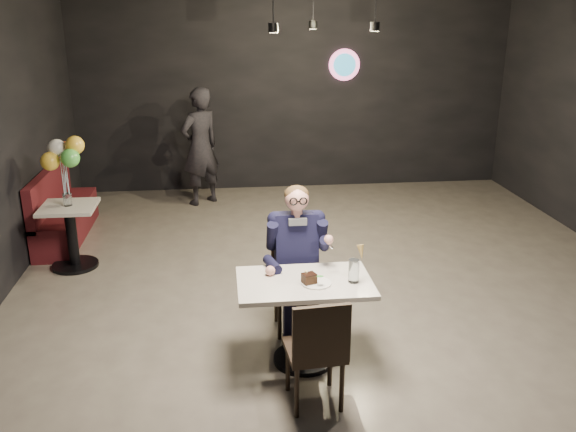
{
  "coord_description": "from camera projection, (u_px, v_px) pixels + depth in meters",
  "views": [
    {
      "loc": [
        -1.21,
        -5.37,
        2.86
      ],
      "look_at": [
        -0.64,
        -0.27,
        1.11
      ],
      "focal_mm": 38.0,
      "sensor_mm": 36.0,
      "label": 1
    }
  ],
  "objects": [
    {
      "name": "floor",
      "position": [
        348.0,
        309.0,
        6.1
      ],
      "size": [
        9.0,
        9.0,
        0.0
      ],
      "primitive_type": "plane",
      "color": "slate",
      "rests_on": "ground"
    },
    {
      "name": "wall_sign",
      "position": [
        344.0,
        65.0,
        9.74
      ],
      "size": [
        0.5,
        0.06,
        0.5
      ],
      "primitive_type": null,
      "color": "pink",
      "rests_on": "floor"
    },
    {
      "name": "pendant_lights",
      "position": [
        321.0,
        6.0,
        7.05
      ],
      "size": [
        1.4,
        1.2,
        0.36
      ],
      "primitive_type": "cube",
      "color": "black",
      "rests_on": "floor"
    },
    {
      "name": "main_table",
      "position": [
        304.0,
        321.0,
        5.1
      ],
      "size": [
        1.1,
        0.7,
        0.75
      ],
      "primitive_type": "cube",
      "color": "silver",
      "rests_on": "floor"
    },
    {
      "name": "chair_far",
      "position": [
        296.0,
        284.0,
        5.59
      ],
      "size": [
        0.42,
        0.46,
        0.92
      ],
      "primitive_type": "cube",
      "color": "black",
      "rests_on": "floor"
    },
    {
      "name": "chair_near",
      "position": [
        314.0,
        348.0,
        4.54
      ],
      "size": [
        0.46,
        0.49,
        0.92
      ],
      "primitive_type": "cube",
      "rotation": [
        0.0,
        0.0,
        0.08
      ],
      "color": "black",
      "rests_on": "floor"
    },
    {
      "name": "seated_man",
      "position": [
        296.0,
        258.0,
        5.5
      ],
      "size": [
        0.6,
        0.8,
        1.44
      ],
      "primitive_type": "cube",
      "color": "black",
      "rests_on": "floor"
    },
    {
      "name": "dessert_plate",
      "position": [
        316.0,
        283.0,
        4.92
      ],
      "size": [
        0.24,
        0.24,
        0.01
      ],
      "primitive_type": "cylinder",
      "color": "white",
      "rests_on": "main_table"
    },
    {
      "name": "cake_slice",
      "position": [
        309.0,
        279.0,
        4.9
      ],
      "size": [
        0.13,
        0.12,
        0.07
      ],
      "primitive_type": "cube",
      "rotation": [
        0.0,
        0.0,
        0.35
      ],
      "color": "black",
      "rests_on": "dessert_plate"
    },
    {
      "name": "mint_leaf",
      "position": [
        320.0,
        276.0,
        4.84
      ],
      "size": [
        0.06,
        0.04,
        0.01
      ],
      "primitive_type": "ellipsoid",
      "color": "#2D882C",
      "rests_on": "cake_slice"
    },
    {
      "name": "sundae_glass",
      "position": [
        354.0,
        271.0,
        4.93
      ],
      "size": [
        0.09,
        0.09,
        0.2
      ],
      "primitive_type": "cylinder",
      "color": "silver",
      "rests_on": "main_table"
    },
    {
      "name": "wafer_cone",
      "position": [
        361.0,
        252.0,
        4.93
      ],
      "size": [
        0.07,
        0.07,
        0.12
      ],
      "primitive_type": "cone",
      "rotation": [
        0.0,
        0.0,
        0.26
      ],
      "color": "tan",
      "rests_on": "sundae_glass"
    },
    {
      "name": "booth_bench",
      "position": [
        65.0,
        204.0,
        7.87
      ],
      "size": [
        0.46,
        1.82,
        0.91
      ],
      "primitive_type": "cube",
      "color": "#44110E",
      "rests_on": "floor"
    },
    {
      "name": "side_table",
      "position": [
        72.0,
        236.0,
        6.99
      ],
      "size": [
        0.61,
        0.61,
        0.76
      ],
      "primitive_type": "cube",
      "color": "silver",
      "rests_on": "floor"
    },
    {
      "name": "balloon_vase",
      "position": [
        67.0,
        199.0,
        6.85
      ],
      "size": [
        0.1,
        0.1,
        0.14
      ],
      "primitive_type": "cylinder",
      "color": "silver",
      "rests_on": "side_table"
    },
    {
      "name": "balloon_bunch",
      "position": [
        63.0,
        166.0,
        6.72
      ],
      "size": [
        0.38,
        0.38,
        0.62
      ],
      "primitive_type": "cube",
      "color": "yellow",
      "rests_on": "balloon_vase"
    },
    {
      "name": "passerby",
      "position": [
        200.0,
        147.0,
        9.15
      ],
      "size": [
        0.77,
        0.73,
        1.77
      ],
      "primitive_type": "imported",
      "rotation": [
        0.0,
        0.0,
        3.79
      ],
      "color": "black",
      "rests_on": "floor"
    }
  ]
}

